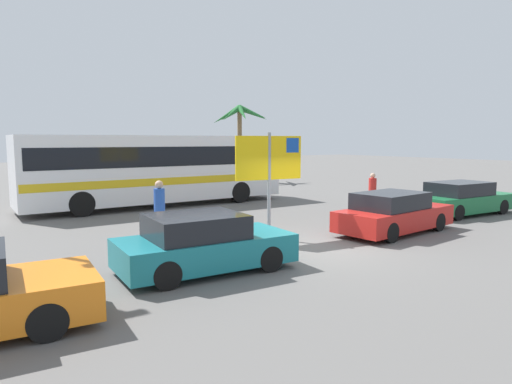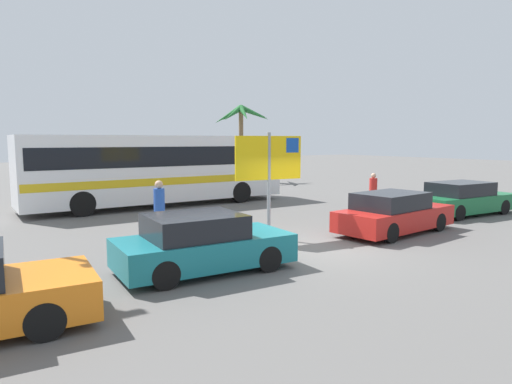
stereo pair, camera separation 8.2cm
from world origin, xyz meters
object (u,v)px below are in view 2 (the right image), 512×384
(ferry_sign, at_px, (270,162))
(pedestrian_crossing_lot, at_px, (159,205))
(car_green, at_px, (463,199))
(car_teal, at_px, (202,244))
(bus_front_coach, at_px, (159,167))
(pedestrian_near_sign, at_px, (373,189))
(car_red, at_px, (394,214))

(ferry_sign, height_order, pedestrian_crossing_lot, ferry_sign)
(ferry_sign, bearing_deg, car_green, 2.06)
(car_teal, bearing_deg, car_green, 8.89)
(car_teal, bearing_deg, ferry_sign, 33.44)
(car_green, height_order, pedestrian_crossing_lot, pedestrian_crossing_lot)
(bus_front_coach, height_order, ferry_sign, ferry_sign)
(car_green, bearing_deg, pedestrian_near_sign, 136.66)
(car_teal, height_order, car_green, same)
(pedestrian_near_sign, height_order, pedestrian_crossing_lot, pedestrian_crossing_lot)
(car_red, xyz_separation_m, car_green, (5.21, 0.85, 0.00))
(bus_front_coach, height_order, car_green, bus_front_coach)
(pedestrian_near_sign, bearing_deg, car_red, 47.71)
(car_teal, distance_m, pedestrian_near_sign, 10.59)
(ferry_sign, relative_size, pedestrian_crossing_lot, 1.77)
(ferry_sign, relative_size, car_green, 0.69)
(car_teal, bearing_deg, bus_front_coach, 76.45)
(bus_front_coach, height_order, pedestrian_crossing_lot, bus_front_coach)
(bus_front_coach, xyz_separation_m, car_teal, (-3.13, -10.46, -1.15))
(car_teal, bearing_deg, pedestrian_near_sign, 24.11)
(bus_front_coach, relative_size, pedestrian_near_sign, 7.26)
(pedestrian_near_sign, bearing_deg, car_green, 130.56)
(car_green, bearing_deg, ferry_sign, 179.27)
(pedestrian_near_sign, xyz_separation_m, pedestrian_crossing_lot, (-9.53, -0.40, 0.13))
(car_red, relative_size, car_green, 0.96)
(bus_front_coach, height_order, pedestrian_near_sign, bus_front_coach)
(ferry_sign, height_order, car_red, ferry_sign)
(pedestrian_near_sign, bearing_deg, pedestrian_crossing_lot, -0.20)
(car_green, bearing_deg, pedestrian_crossing_lot, 173.27)
(ferry_sign, xyz_separation_m, pedestrian_crossing_lot, (-2.92, 1.49, -1.25))
(ferry_sign, height_order, car_green, ferry_sign)
(car_red, xyz_separation_m, car_teal, (-7.06, -0.40, -0.00))
(car_green, bearing_deg, car_teal, -170.68)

